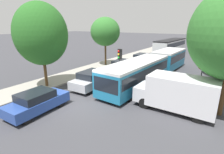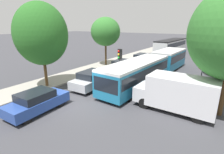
# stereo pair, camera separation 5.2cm
# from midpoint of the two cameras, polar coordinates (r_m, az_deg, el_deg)

# --- Properties ---
(ground_plane) EXTENTS (200.00, 200.00, 0.00)m
(ground_plane) POSITION_cam_midpoint_polar(r_m,az_deg,el_deg) (12.48, -10.07, -9.19)
(ground_plane) COLOR #3D3D42
(kerb_strip_left) EXTENTS (3.20, 37.99, 0.14)m
(kerb_strip_left) POSITION_cam_midpoint_polar(r_m,az_deg,el_deg) (26.54, 1.37, 5.20)
(kerb_strip_left) COLOR #9E998E
(kerb_strip_left) RESTS_ON ground
(articulated_bus) EXTENTS (3.11, 15.97, 2.36)m
(articulated_bus) POSITION_cam_midpoint_polar(r_m,az_deg,el_deg) (18.48, 13.23, 3.69)
(articulated_bus) COLOR teal
(articulated_bus) RESTS_ON ground
(city_bus_rear) EXTENTS (3.24, 11.80, 2.51)m
(city_bus_rear) POSITION_cam_midpoint_polar(r_m,az_deg,el_deg) (37.48, 18.74, 9.89)
(city_bus_rear) COLOR silver
(city_bus_rear) RESTS_ON ground
(queued_car_blue) EXTENTS (1.83, 4.03, 1.38)m
(queued_car_blue) POSITION_cam_midpoint_polar(r_m,az_deg,el_deg) (12.21, -23.13, -7.37)
(queued_car_blue) COLOR #284799
(queued_car_blue) RESTS_ON ground
(queued_car_silver) EXTENTS (1.99, 4.39, 1.50)m
(queued_car_silver) POSITION_cam_midpoint_polar(r_m,az_deg,el_deg) (15.55, -6.28, -0.71)
(queued_car_silver) COLOR #B7BABF
(queued_car_silver) RESTS_ON ground
(queued_car_black) EXTENTS (1.97, 4.34, 1.48)m
(queued_car_black) POSITION_cam_midpoint_polar(r_m,az_deg,el_deg) (20.34, 3.60, 3.53)
(queued_car_black) COLOR black
(queued_car_black) RESTS_ON ground
(queued_car_white) EXTENTS (2.05, 4.52, 1.55)m
(queued_car_white) POSITION_cam_midpoint_polar(r_m,az_deg,el_deg) (24.54, 10.01, 5.69)
(queued_car_white) COLOR white
(queued_car_white) RESTS_ON ground
(white_van) EXTENTS (5.02, 2.03, 2.31)m
(white_van) POSITION_cam_midpoint_polar(r_m,az_deg,el_deg) (11.91, 20.69, -4.85)
(white_van) COLOR silver
(white_van) RESTS_ON ground
(traffic_light) EXTENTS (0.38, 0.40, 3.40)m
(traffic_light) POSITION_cam_midpoint_polar(r_m,az_deg,el_deg) (15.23, 2.62, 5.76)
(traffic_light) COLOR #56595E
(traffic_light) RESTS_ON ground
(no_entry_sign) EXTENTS (0.70, 0.08, 2.82)m
(no_entry_sign) POSITION_cam_midpoint_polar(r_m,az_deg,el_deg) (14.84, 27.35, 1.10)
(no_entry_sign) COLOR #56595E
(no_entry_sign) RESTS_ON ground
(direction_sign_post) EXTENTS (0.10, 1.40, 3.60)m
(direction_sign_post) POSITION_cam_midpoint_polar(r_m,az_deg,el_deg) (15.18, 31.88, 3.38)
(direction_sign_post) COLOR #56595E
(direction_sign_post) RESTS_ON ground
(tree_left_near) EXTENTS (4.35, 4.35, 7.21)m
(tree_left_near) POSITION_cam_midpoint_polar(r_m,az_deg,el_deg) (15.95, -22.01, 12.81)
(tree_left_near) COLOR #51381E
(tree_left_near) RESTS_ON ground
(tree_left_mid) EXTENTS (3.81, 3.81, 6.34)m
(tree_left_mid) POSITION_cam_midpoint_polar(r_m,az_deg,el_deg) (23.41, -2.08, 14.34)
(tree_left_mid) COLOR #51381E
(tree_left_mid) RESTS_ON ground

